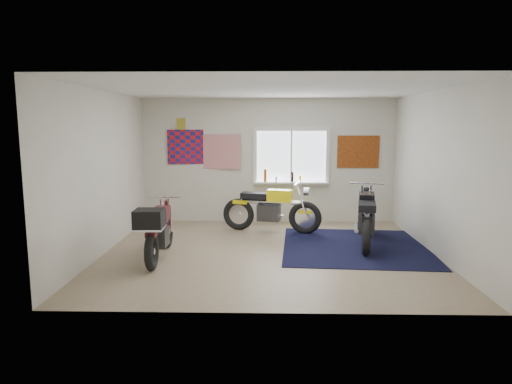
{
  "coord_description": "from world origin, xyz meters",
  "views": [
    {
      "loc": [
        -0.04,
        -7.46,
        2.15
      ],
      "look_at": [
        -0.22,
        0.4,
        0.97
      ],
      "focal_mm": 32.0,
      "sensor_mm": 36.0,
      "label": 1
    }
  ],
  "objects_px": {
    "yellow_triumph": "(271,210)",
    "black_chrome_bike": "(366,219)",
    "navy_rug": "(355,247)",
    "maroon_tourer": "(158,230)"
  },
  "relations": [
    {
      "from": "yellow_triumph",
      "to": "black_chrome_bike",
      "type": "distance_m",
      "value": 1.94
    },
    {
      "from": "black_chrome_bike",
      "to": "maroon_tourer",
      "type": "height_order",
      "value": "black_chrome_bike"
    },
    {
      "from": "navy_rug",
      "to": "maroon_tourer",
      "type": "relative_size",
      "value": 1.4
    },
    {
      "from": "yellow_triumph",
      "to": "black_chrome_bike",
      "type": "height_order",
      "value": "black_chrome_bike"
    },
    {
      "from": "yellow_triumph",
      "to": "black_chrome_bike",
      "type": "relative_size",
      "value": 0.97
    },
    {
      "from": "black_chrome_bike",
      "to": "maroon_tourer",
      "type": "distance_m",
      "value": 3.65
    },
    {
      "from": "navy_rug",
      "to": "black_chrome_bike",
      "type": "relative_size",
      "value": 1.26
    },
    {
      "from": "navy_rug",
      "to": "black_chrome_bike",
      "type": "xyz_separation_m",
      "value": [
        0.22,
        0.18,
        0.46
      ]
    },
    {
      "from": "navy_rug",
      "to": "black_chrome_bike",
      "type": "height_order",
      "value": "black_chrome_bike"
    },
    {
      "from": "navy_rug",
      "to": "maroon_tourer",
      "type": "distance_m",
      "value": 3.43
    }
  ]
}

